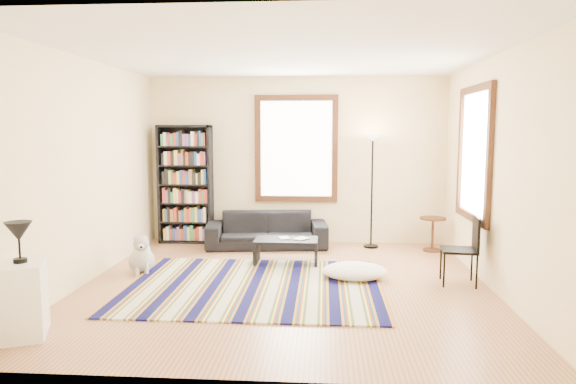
# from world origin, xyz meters

# --- Properties ---
(floor) EXTENTS (5.00, 5.00, 0.10)m
(floor) POSITION_xyz_m (0.00, 0.00, -0.05)
(floor) COLOR tan
(floor) RESTS_ON ground
(ceiling) EXTENTS (5.00, 5.00, 0.10)m
(ceiling) POSITION_xyz_m (0.00, 0.00, 2.85)
(ceiling) COLOR white
(ceiling) RESTS_ON floor
(wall_back) EXTENTS (5.00, 0.10, 2.80)m
(wall_back) POSITION_xyz_m (0.00, 2.55, 1.40)
(wall_back) COLOR #FFE3AB
(wall_back) RESTS_ON floor
(wall_front) EXTENTS (5.00, 0.10, 2.80)m
(wall_front) POSITION_xyz_m (0.00, -2.55, 1.40)
(wall_front) COLOR #FFE3AB
(wall_front) RESTS_ON floor
(wall_left) EXTENTS (0.10, 5.00, 2.80)m
(wall_left) POSITION_xyz_m (-2.55, 0.00, 1.40)
(wall_left) COLOR #FFE3AB
(wall_left) RESTS_ON floor
(wall_right) EXTENTS (0.10, 5.00, 2.80)m
(wall_right) POSITION_xyz_m (2.55, 0.00, 1.40)
(wall_right) COLOR #FFE3AB
(wall_right) RESTS_ON floor
(window_back) EXTENTS (1.20, 0.06, 1.60)m
(window_back) POSITION_xyz_m (0.00, 2.47, 1.60)
(window_back) COLOR white
(window_back) RESTS_ON wall_back
(window_right) EXTENTS (0.06, 1.20, 1.60)m
(window_right) POSITION_xyz_m (2.47, 0.80, 1.60)
(window_right) COLOR white
(window_right) RESTS_ON wall_right
(rug) EXTENTS (3.10, 2.48, 0.02)m
(rug) POSITION_xyz_m (-0.37, -0.12, 0.01)
(rug) COLOR #0C0C40
(rug) RESTS_ON floor
(sofa) EXTENTS (0.97, 2.03, 0.57)m
(sofa) POSITION_xyz_m (-0.46, 2.05, 0.29)
(sofa) COLOR black
(sofa) RESTS_ON floor
(bookshelf) EXTENTS (0.90, 0.30, 2.00)m
(bookshelf) POSITION_xyz_m (-1.87, 2.32, 1.00)
(bookshelf) COLOR black
(bookshelf) RESTS_ON floor
(coffee_table) EXTENTS (1.03, 0.83, 0.36)m
(coffee_table) POSITION_xyz_m (-0.06, 1.01, 0.18)
(coffee_table) COLOR black
(coffee_table) RESTS_ON floor
(book_a) EXTENTS (0.22, 0.19, 0.02)m
(book_a) POSITION_xyz_m (-0.16, 1.01, 0.37)
(book_a) COLOR beige
(book_a) RESTS_ON coffee_table
(book_b) EXTENTS (0.26, 0.27, 0.02)m
(book_b) POSITION_xyz_m (0.09, 1.06, 0.37)
(book_b) COLOR beige
(book_b) RESTS_ON coffee_table
(floor_cushion) EXTENTS (0.92, 0.75, 0.21)m
(floor_cushion) POSITION_xyz_m (0.88, 0.29, 0.10)
(floor_cushion) COLOR white
(floor_cushion) RESTS_ON floor
(floor_lamp) EXTENTS (0.39, 0.39, 1.86)m
(floor_lamp) POSITION_xyz_m (1.25, 2.15, 0.93)
(floor_lamp) COLOR black
(floor_lamp) RESTS_ON floor
(side_table) EXTENTS (0.48, 0.48, 0.54)m
(side_table) POSITION_xyz_m (2.20, 1.95, 0.27)
(side_table) COLOR #472811
(side_table) RESTS_ON floor
(folding_chair) EXTENTS (0.46, 0.44, 0.86)m
(folding_chair) POSITION_xyz_m (2.15, 0.16, 0.43)
(folding_chair) COLOR black
(folding_chair) RESTS_ON floor
(white_cabinet) EXTENTS (0.54, 0.61, 0.70)m
(white_cabinet) POSITION_xyz_m (-2.30, -1.79, 0.35)
(white_cabinet) COLOR white
(white_cabinet) RESTS_ON floor
(table_lamp) EXTENTS (0.26, 0.26, 0.38)m
(table_lamp) POSITION_xyz_m (-2.30, -1.79, 0.89)
(table_lamp) COLOR black
(table_lamp) RESTS_ON white_cabinet
(dog) EXTENTS (0.54, 0.63, 0.53)m
(dog) POSITION_xyz_m (-1.98, 0.42, 0.26)
(dog) COLOR silver
(dog) RESTS_ON floor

